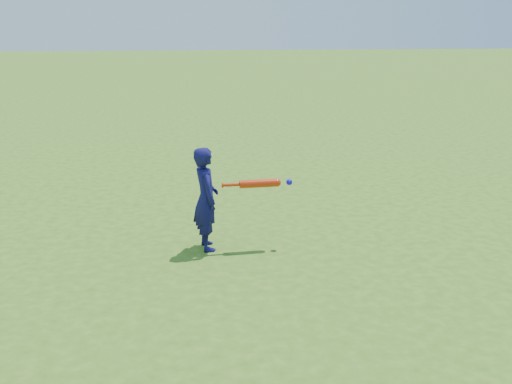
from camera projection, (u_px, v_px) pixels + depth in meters
ground at (274, 227)px, 6.34m from camera, size 80.00×80.00×0.00m
child at (206, 199)px, 5.60m from camera, size 0.31×0.42×1.04m
bat_swing at (262, 183)px, 5.61m from camera, size 0.71×0.10×0.08m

